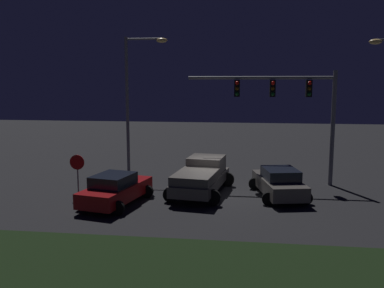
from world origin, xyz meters
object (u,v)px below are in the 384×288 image
object	(u,v)px
car_sedan_far	(279,183)
street_lamp_left	(135,89)
car_sedan	(116,189)
stop_sign	(77,168)
traffic_signal_gantry	(289,99)
pickup_truck	(202,175)

from	to	relation	value
car_sedan_far	street_lamp_left	size ratio (longest dim) A/B	0.54
car_sedan	stop_sign	size ratio (longest dim) A/B	2.10
car_sedan	traffic_signal_gantry	distance (m)	10.89
car_sedan	car_sedan_far	bearing A→B (deg)	-61.03
street_lamp_left	traffic_signal_gantry	bearing A→B (deg)	-11.91
stop_sign	car_sedan_far	bearing A→B (deg)	8.65
pickup_truck	street_lamp_left	size ratio (longest dim) A/B	0.65
car_sedan_far	traffic_signal_gantry	xyz separation A→B (m)	(0.67, 2.86, 4.16)
car_sedan_far	street_lamp_left	world-z (taller)	street_lamp_left
pickup_truck	car_sedan	xyz separation A→B (m)	(-3.91, -2.58, -0.26)
car_sedan	car_sedan_far	world-z (taller)	same
street_lamp_left	car_sedan_far	bearing A→B (deg)	-28.88
car_sedan	street_lamp_left	world-z (taller)	street_lamp_left
pickup_truck	traffic_signal_gantry	world-z (taller)	traffic_signal_gantry
car_sedan	street_lamp_left	distance (m)	8.69
pickup_truck	traffic_signal_gantry	xyz separation A→B (m)	(4.67, 2.68, 3.90)
traffic_signal_gantry	stop_sign	distance (m)	12.16
car_sedan_far	street_lamp_left	bearing A→B (deg)	49.34
traffic_signal_gantry	pickup_truck	bearing A→B (deg)	-150.22
car_sedan	street_lamp_left	xyz separation A→B (m)	(-0.90, 7.26, 4.70)
pickup_truck	traffic_signal_gantry	size ratio (longest dim) A/B	0.68
car_sedan_far	stop_sign	xyz separation A→B (m)	(-10.16, -1.54, 0.82)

